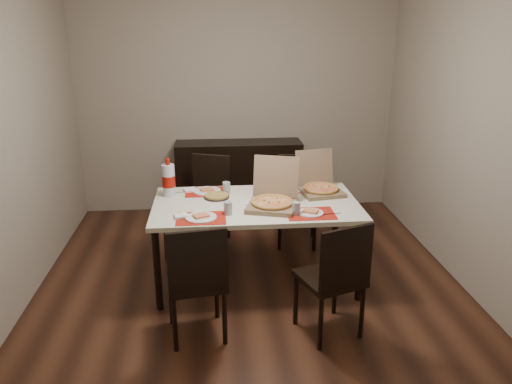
# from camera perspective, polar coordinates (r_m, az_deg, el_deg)

# --- Properties ---
(ground) EXTENTS (3.80, 4.00, 0.02)m
(ground) POSITION_cam_1_polar(r_m,az_deg,el_deg) (4.62, -0.64, -10.51)
(ground) COLOR #452415
(ground) RESTS_ON ground
(room_walls) EXTENTS (3.84, 4.02, 2.62)m
(room_walls) POSITION_cam_1_polar(r_m,az_deg,el_deg) (4.49, -1.16, 12.17)
(room_walls) COLOR gray
(room_walls) RESTS_ON ground
(sideboard) EXTENTS (1.50, 0.40, 0.90)m
(sideboard) POSITION_cam_1_polar(r_m,az_deg,el_deg) (6.08, -1.96, 1.58)
(sideboard) COLOR black
(sideboard) RESTS_ON ground
(dining_table) EXTENTS (1.80, 1.00, 0.75)m
(dining_table) POSITION_cam_1_polar(r_m,az_deg,el_deg) (4.41, -0.00, -2.05)
(dining_table) COLOR beige
(dining_table) RESTS_ON ground
(chair_near_left) EXTENTS (0.48, 0.48, 0.93)m
(chair_near_left) POSITION_cam_1_polar(r_m,az_deg,el_deg) (3.67, -6.80, -9.73)
(chair_near_left) COLOR black
(chair_near_left) RESTS_ON ground
(chair_near_right) EXTENTS (0.54, 0.54, 0.93)m
(chair_near_right) POSITION_cam_1_polar(r_m,az_deg,el_deg) (3.73, 9.08, -9.37)
(chair_near_right) COLOR black
(chair_near_right) RESTS_ON ground
(chair_far_left) EXTENTS (0.54, 0.54, 0.93)m
(chair_far_left) POSITION_cam_1_polar(r_m,az_deg,el_deg) (5.31, -5.46, -0.43)
(chair_far_left) COLOR black
(chair_far_left) RESTS_ON ground
(chair_far_right) EXTENTS (0.48, 0.48, 0.93)m
(chair_far_right) POSITION_cam_1_polar(r_m,az_deg,el_deg) (5.30, 4.75, -0.42)
(chair_far_right) COLOR black
(chair_far_right) RESTS_ON ground
(setting_near_left) EXTENTS (0.48, 0.30, 0.11)m
(setting_near_left) POSITION_cam_1_polar(r_m,az_deg,el_deg) (4.08, -5.78, -2.63)
(setting_near_left) COLOR #B0160B
(setting_near_left) RESTS_ON dining_table
(setting_near_right) EXTENTS (0.45, 0.30, 0.11)m
(setting_near_right) POSITION_cam_1_polar(r_m,az_deg,el_deg) (4.14, 5.77, -2.24)
(setting_near_right) COLOR #B0160B
(setting_near_right) RESTS_ON dining_table
(setting_far_left) EXTENTS (0.51, 0.30, 0.11)m
(setting_far_left) POSITION_cam_1_polar(r_m,az_deg,el_deg) (4.67, -5.30, 0.21)
(setting_far_left) COLOR #B0160B
(setting_far_left) RESTS_ON dining_table
(setting_far_right) EXTENTS (0.49, 0.30, 0.11)m
(setting_far_right) POSITION_cam_1_polar(r_m,az_deg,el_deg) (4.75, 4.41, 0.58)
(setting_far_right) COLOR #B0160B
(setting_far_right) RESTS_ON dining_table
(napkin_loose) EXTENTS (0.15, 0.15, 0.02)m
(napkin_loose) POSITION_cam_1_polar(r_m,az_deg,el_deg) (4.35, -0.29, -1.27)
(napkin_loose) COLOR white
(napkin_loose) RESTS_ON dining_table
(pizza_box_center) EXTENTS (0.51, 0.54, 0.40)m
(pizza_box_center) POSITION_cam_1_polar(r_m,az_deg,el_deg) (4.28, 1.92, -0.93)
(pizza_box_center) COLOR brown
(pizza_box_center) RESTS_ON dining_table
(pizza_box_right) EXTENTS (0.43, 0.46, 0.37)m
(pizza_box_right) POSITION_cam_1_polar(r_m,az_deg,el_deg) (4.67, 7.28, 0.63)
(pizza_box_right) COLOR brown
(pizza_box_right) RESTS_ON dining_table
(faina_plate) EXTENTS (0.23, 0.23, 0.03)m
(faina_plate) POSITION_cam_1_polar(r_m,az_deg,el_deg) (4.52, -4.53, -0.49)
(faina_plate) COLOR black
(faina_plate) RESTS_ON dining_table
(dip_bowl) EXTENTS (0.12, 0.12, 0.03)m
(dip_bowl) POSITION_cam_1_polar(r_m,az_deg,el_deg) (4.51, 0.92, -0.49)
(dip_bowl) COLOR white
(dip_bowl) RESTS_ON dining_table
(soda_bottle) EXTENTS (0.12, 0.12, 0.35)m
(soda_bottle) POSITION_cam_1_polar(r_m,az_deg,el_deg) (4.58, -9.94, 1.32)
(soda_bottle) COLOR silver
(soda_bottle) RESTS_ON dining_table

